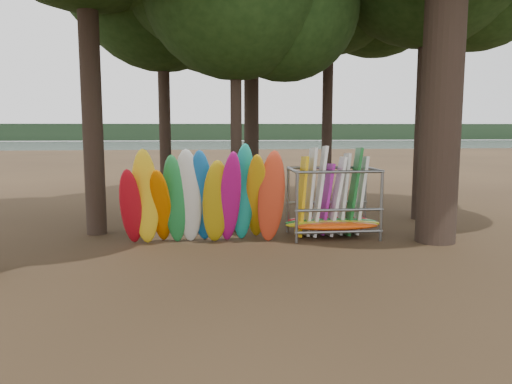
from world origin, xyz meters
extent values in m
plane|color=#47331E|center=(0.00, 0.00, 0.00)|extent=(120.00, 120.00, 0.00)
plane|color=gray|center=(0.00, 60.00, 0.00)|extent=(160.00, 160.00, 0.00)
cube|color=black|center=(0.00, 110.00, 2.00)|extent=(160.00, 4.00, 4.00)
cylinder|color=black|center=(-5.41, 2.56, 6.40)|extent=(0.62, 0.62, 12.79)
cylinder|color=black|center=(-3.47, 5.97, 5.08)|extent=(0.44, 0.44, 10.16)
cylinder|color=black|center=(0.00, 7.61, 6.79)|extent=(0.61, 0.61, 13.58)
cylinder|color=black|center=(3.00, 6.70, 5.84)|extent=(0.42, 0.42, 11.69)
cylinder|color=black|center=(-0.98, 2.54, 4.52)|extent=(0.36, 0.36, 9.05)
cylinder|color=black|center=(5.78, 3.95, 5.75)|extent=(0.48, 0.48, 11.50)
ellipsoid|color=red|center=(-4.03, 0.50, 1.14)|extent=(0.65, 1.73, 2.44)
ellipsoid|color=yellow|center=(-3.64, 0.55, 1.40)|extent=(0.82, 1.44, 2.90)
ellipsoid|color=#CF6101|center=(-3.25, 0.73, 1.12)|extent=(0.64, 1.70, 2.39)
ellipsoid|color=#1D7536|center=(-2.86, 0.77, 1.31)|extent=(0.76, 1.10, 2.69)
ellipsoid|color=silver|center=(-2.47, 0.78, 1.38)|extent=(0.86, 1.17, 2.84)
ellipsoid|color=#1763B5|center=(-2.07, 0.83, 1.37)|extent=(0.82, 1.40, 2.83)
ellipsoid|color=#AF9111|center=(-1.68, 0.60, 1.24)|extent=(0.87, 1.32, 2.58)
ellipsoid|color=#AA1073|center=(-1.29, 0.51, 1.36)|extent=(0.73, 1.70, 2.85)
ellipsoid|color=teal|center=(-0.90, 0.78, 1.46)|extent=(0.69, 1.41, 3.02)
ellipsoid|color=#CD9710|center=(-0.51, 0.80, 1.32)|extent=(0.81, 2.13, 2.81)
ellipsoid|color=red|center=(-0.12, 0.53, 1.36)|extent=(0.85, 1.20, 2.82)
ellipsoid|color=#EA480D|center=(1.90, 0.89, 0.42)|extent=(2.58, 0.55, 0.24)
ellipsoid|color=gold|center=(1.90, 1.18, 0.42)|extent=(3.00, 0.55, 0.24)
ellipsoid|color=#1A7923|center=(1.90, 1.52, 0.42)|extent=(2.91, 0.55, 0.24)
ellipsoid|color=red|center=(1.90, 1.92, 0.42)|extent=(2.61, 0.55, 0.24)
cube|color=yellow|center=(0.95, 1.51, 1.23)|extent=(0.36, 0.79, 2.48)
cube|color=white|center=(1.22, 1.61, 1.36)|extent=(0.41, 0.81, 2.74)
cube|color=white|center=(1.49, 1.45, 1.39)|extent=(0.49, 0.78, 2.80)
cube|color=#A61B9D|center=(1.76, 1.70, 1.11)|extent=(0.47, 0.77, 2.25)
cube|color=white|center=(2.03, 1.48, 1.23)|extent=(0.55, 0.77, 2.47)
cube|color=white|center=(2.30, 1.68, 1.27)|extent=(0.38, 0.77, 2.56)
cube|color=#186C27|center=(2.57, 1.52, 1.36)|extent=(0.51, 0.78, 2.74)
cube|color=white|center=(2.84, 1.62, 1.22)|extent=(0.46, 0.75, 2.47)
camera|label=1|loc=(-2.01, -13.36, 3.37)|focal=35.00mm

